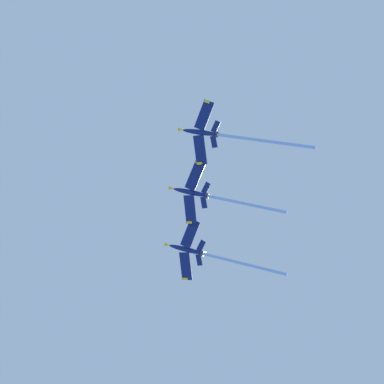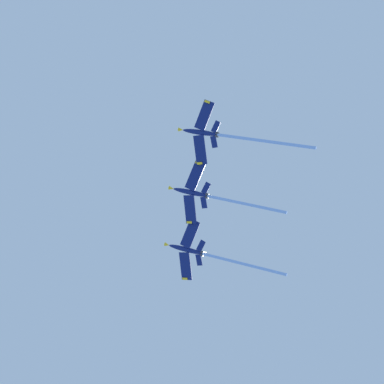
{
  "view_description": "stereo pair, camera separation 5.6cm",
  "coord_description": "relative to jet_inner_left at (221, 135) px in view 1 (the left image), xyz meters",
  "views": [
    {
      "loc": [
        4.66,
        35.88,
        1.71
      ],
      "look_at": [
        -9.73,
        17.4,
        172.51
      ],
      "focal_mm": 51.96,
      "sensor_mm": 36.0,
      "label": 1
    },
    {
      "loc": [
        4.71,
        35.85,
        1.71
      ],
      "look_at": [
        -9.73,
        17.4,
        172.51
      ],
      "focal_mm": 51.96,
      "sensor_mm": 36.0,
      "label": 2
    }
  ],
  "objects": [
    {
      "name": "jet_centre",
      "position": [
        -7.85,
        -17.37,
        1.61
      ],
      "size": [
        31.22,
        23.09,
        17.6
      ],
      "color": "navy"
    },
    {
      "name": "jet_inner_right",
      "position": [
        -18.33,
        -32.4,
        1.62
      ],
      "size": [
        32.6,
        24.16,
        18.6
      ],
      "color": "navy"
    },
    {
      "name": "jet_inner_left",
      "position": [
        0.0,
        0.0,
        0.0
      ],
      "size": [
        34.12,
        25.64,
        20.95
      ],
      "color": "navy"
    }
  ]
}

